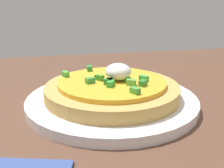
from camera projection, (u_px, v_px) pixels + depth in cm
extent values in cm
cube|color=brown|center=(70.00, 126.00, 38.56)|extent=(102.05, 80.60, 2.85)
cylinder|color=white|center=(112.00, 101.00, 41.64)|extent=(25.43, 25.43, 1.39)
cylinder|color=tan|center=(112.00, 91.00, 41.13)|extent=(19.89, 19.89, 1.89)
cylinder|color=gold|center=(112.00, 83.00, 40.74)|extent=(15.91, 15.91, 0.63)
ellipsoid|color=white|center=(118.00, 72.00, 40.69)|extent=(3.92, 3.92, 2.48)
cube|color=green|center=(144.00, 78.00, 40.32)|extent=(1.35, 1.51, 0.80)
cube|color=green|center=(99.00, 78.00, 40.76)|extent=(1.47, 1.48, 0.80)
cube|color=#55AD42|center=(131.00, 82.00, 38.86)|extent=(1.51, 1.31, 0.80)
cube|color=#27893C|center=(89.00, 68.00, 45.81)|extent=(0.80, 1.28, 0.80)
cube|color=#2C832F|center=(143.00, 83.00, 38.25)|extent=(1.46, 1.48, 0.80)
cube|color=green|center=(135.00, 91.00, 35.27)|extent=(1.32, 1.51, 0.80)
cube|color=#318232|center=(108.00, 81.00, 38.99)|extent=(1.37, 0.95, 0.80)
cube|color=green|center=(110.00, 82.00, 38.91)|extent=(0.93, 1.36, 0.80)
cube|color=green|center=(111.00, 84.00, 37.87)|extent=(1.35, 1.51, 0.80)
cube|color=green|center=(90.00, 80.00, 39.39)|extent=(1.47, 1.17, 0.80)
cube|color=green|center=(126.00, 79.00, 40.23)|extent=(1.10, 1.44, 0.80)
cube|color=green|center=(67.00, 74.00, 42.59)|extent=(1.22, 1.49, 0.80)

